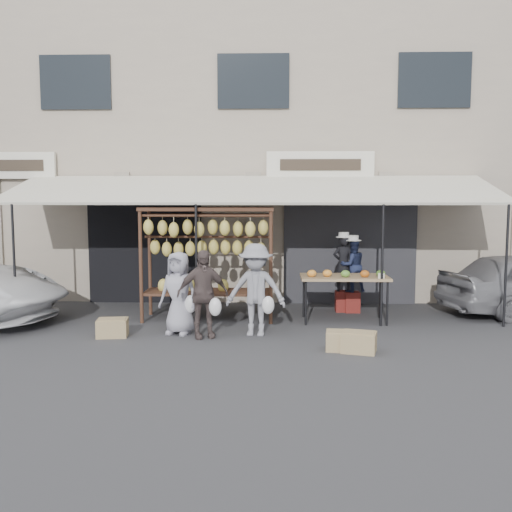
{
  "coord_description": "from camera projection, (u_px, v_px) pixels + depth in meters",
  "views": [
    {
      "loc": [
        0.45,
        -9.53,
        2.43
      ],
      "look_at": [
        0.12,
        1.4,
        1.3
      ],
      "focal_mm": 40.0,
      "sensor_mm": 36.0,
      "label": 1
    }
  ],
  "objects": [
    {
      "name": "ground_plane",
      "position": [
        246.0,
        340.0,
        9.74
      ],
      "size": [
        90.0,
        90.0,
        0.0
      ],
      "primitive_type": "plane",
      "color": "#2D2D30"
    },
    {
      "name": "shophouse",
      "position": [
        257.0,
        153.0,
        15.82
      ],
      "size": [
        24.0,
        6.15,
        7.3
      ],
      "color": "gray",
      "rests_on": "ground_plane"
    },
    {
      "name": "awning",
      "position": [
        252.0,
        190.0,
        11.74
      ],
      "size": [
        10.0,
        2.35,
        2.92
      ],
      "color": "beige",
      "rests_on": "ground_plane"
    },
    {
      "name": "banana_rack",
      "position": [
        207.0,
        241.0,
        11.2
      ],
      "size": [
        2.6,
        0.9,
        2.24
      ],
      "color": "#4D2E1F",
      "rests_on": "ground_plane"
    },
    {
      "name": "produce_table",
      "position": [
        345.0,
        278.0,
        11.09
      ],
      "size": [
        1.7,
        0.9,
        1.04
      ],
      "color": "tan",
      "rests_on": "ground_plane"
    },
    {
      "name": "vendor_left",
      "position": [
        343.0,
        264.0,
        12.07
      ],
      "size": [
        0.44,
        0.3,
        1.19
      ],
      "primitive_type": "imported",
      "rotation": [
        0.0,
        0.0,
        3.18
      ],
      "color": "black",
      "rests_on": "stool_left"
    },
    {
      "name": "vendor_right",
      "position": [
        353.0,
        265.0,
        12.01
      ],
      "size": [
        0.63,
        0.54,
        1.12
      ],
      "primitive_type": "imported",
      "rotation": [
        0.0,
        0.0,
        3.38
      ],
      "color": "#1D2545",
      "rests_on": "stool_right"
    },
    {
      "name": "customer_left",
      "position": [
        179.0,
        293.0,
        10.1
      ],
      "size": [
        0.83,
        0.68,
        1.47
      ],
      "primitive_type": "imported",
      "rotation": [
        0.0,
        0.0,
        -0.34
      ],
      "color": "#9695A2",
      "rests_on": "ground_plane"
    },
    {
      "name": "customer_mid",
      "position": [
        203.0,
        294.0,
        9.84
      ],
      "size": [
        0.97,
        0.64,
        1.53
      ],
      "primitive_type": "imported",
      "rotation": [
        0.0,
        0.0,
        0.33
      ],
      "color": "#534543",
      "rests_on": "ground_plane"
    },
    {
      "name": "customer_right",
      "position": [
        256.0,
        290.0,
        10.0
      ],
      "size": [
        1.11,
        0.71,
        1.62
      ],
      "primitive_type": "imported",
      "rotation": [
        0.0,
        0.0,
        -0.11
      ],
      "color": "gray",
      "rests_on": "ground_plane"
    },
    {
      "name": "stool_left",
      "position": [
        343.0,
        301.0,
        12.16
      ],
      "size": [
        0.38,
        0.38,
        0.44
      ],
      "primitive_type": "cube",
      "rotation": [
        0.0,
        0.0,
        0.25
      ],
      "color": "maroon",
      "rests_on": "ground_plane"
    },
    {
      "name": "stool_right",
      "position": [
        352.0,
        302.0,
        12.09
      ],
      "size": [
        0.35,
        0.35,
        0.44
      ],
      "primitive_type": "cube",
      "rotation": [
        0.0,
        0.0,
        -0.13
      ],
      "color": "maroon",
      "rests_on": "ground_plane"
    },
    {
      "name": "crate_near_a",
      "position": [
        342.0,
        341.0,
        9.08
      ],
      "size": [
        0.54,
        0.44,
        0.3
      ],
      "primitive_type": "cube",
      "rotation": [
        0.0,
        0.0,
        -0.12
      ],
      "color": "tan",
      "rests_on": "ground_plane"
    },
    {
      "name": "crate_near_b",
      "position": [
        359.0,
        342.0,
        8.96
      ],
      "size": [
        0.61,
        0.52,
        0.32
      ],
      "primitive_type": "cube",
      "rotation": [
        0.0,
        0.0,
        -0.27
      ],
      "color": "tan",
      "rests_on": "ground_plane"
    },
    {
      "name": "crate_far",
      "position": [
        112.0,
        328.0,
        9.96
      ],
      "size": [
        0.56,
        0.46,
        0.31
      ],
      "primitive_type": "cube",
      "rotation": [
        0.0,
        0.0,
        0.13
      ],
      "color": "tan",
      "rests_on": "ground_plane"
    }
  ]
}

